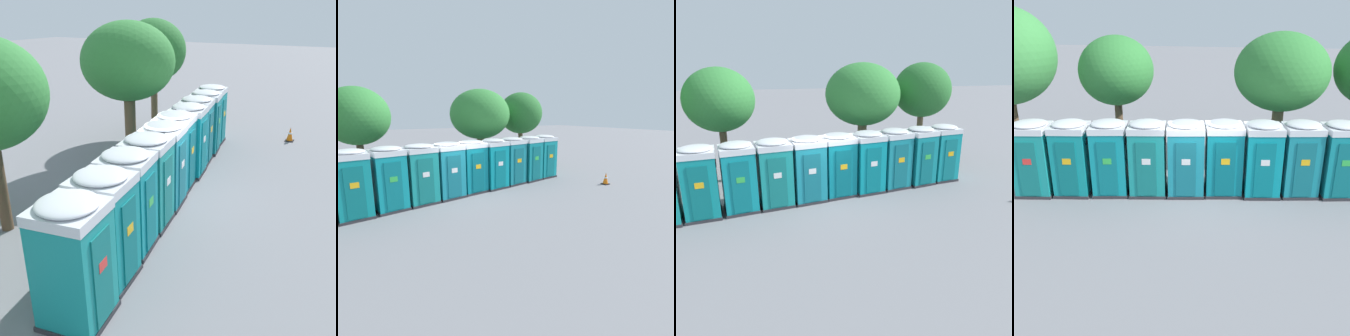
% 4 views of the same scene
% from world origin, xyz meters
% --- Properties ---
extents(ground_plane, '(120.00, 120.00, 0.00)m').
position_xyz_m(ground_plane, '(0.00, 0.00, 0.00)').
color(ground_plane, slate).
extents(portapotty_1, '(1.33, 1.35, 2.54)m').
position_xyz_m(portapotty_1, '(-4.42, -0.52, 1.28)').
color(portapotty_1, '#2D2D33').
rests_on(portapotty_1, ground).
extents(portapotty_2, '(1.38, 1.39, 2.54)m').
position_xyz_m(portapotty_2, '(-3.17, -0.28, 1.28)').
color(portapotty_2, '#2D2D33').
rests_on(portapotty_2, ground).
extents(portapotty_3, '(1.41, 1.38, 2.54)m').
position_xyz_m(portapotty_3, '(-1.92, -0.09, 1.28)').
color(portapotty_3, '#2D2D33').
rests_on(portapotty_3, ground).
extents(portapotty_4, '(1.43, 1.40, 2.54)m').
position_xyz_m(portapotty_4, '(-0.66, 0.10, 1.28)').
color(portapotty_4, '#2D2D33').
rests_on(portapotty_4, ground).
extents(portapotty_5, '(1.42, 1.39, 2.54)m').
position_xyz_m(portapotty_5, '(0.59, 0.35, 1.28)').
color(portapotty_5, '#2D2D33').
rests_on(portapotty_5, ground).
extents(portapotty_6, '(1.38, 1.38, 2.54)m').
position_xyz_m(portapotty_6, '(1.85, 0.47, 1.28)').
color(portapotty_6, '#2D2D33').
rests_on(portapotty_6, ground).
extents(portapotty_7, '(1.40, 1.40, 2.54)m').
position_xyz_m(portapotty_7, '(3.10, 0.71, 1.28)').
color(portapotty_7, '#2D2D33').
rests_on(portapotty_7, ground).
extents(portapotty_8, '(1.37, 1.40, 2.54)m').
position_xyz_m(portapotty_8, '(4.36, 0.88, 1.28)').
color(portapotty_8, '#2D2D33').
rests_on(portapotty_8, ground).
extents(portapotty_9, '(1.31, 1.35, 2.54)m').
position_xyz_m(portapotty_9, '(5.61, 1.11, 1.28)').
color(portapotty_9, '#2D2D33').
rests_on(portapotty_9, ground).
extents(street_tree_0, '(2.95, 2.95, 5.19)m').
position_xyz_m(street_tree_0, '(5.90, 4.12, 3.78)').
color(street_tree_0, brown).
rests_on(street_tree_0, ground).
extents(street_tree_1, '(2.97, 2.97, 5.01)m').
position_xyz_m(street_tree_1, '(-3.96, 3.11, 3.63)').
color(street_tree_1, brown).
rests_on(street_tree_1, ground).
extents(street_tree_2, '(3.52, 3.52, 5.19)m').
position_xyz_m(street_tree_2, '(2.42, 3.24, 3.70)').
color(street_tree_2, brown).
rests_on(street_tree_2, ground).
extents(traffic_cone, '(0.36, 0.36, 0.64)m').
position_xyz_m(traffic_cone, '(7.41, -2.02, 0.31)').
color(traffic_cone, black).
rests_on(traffic_cone, ground).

